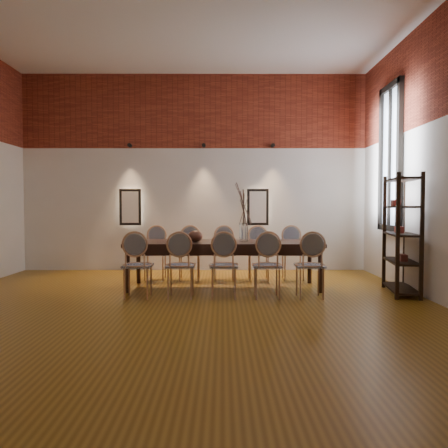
{
  "coord_description": "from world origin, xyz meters",
  "views": [
    {
      "loc": [
        0.58,
        -5.47,
        1.33
      ],
      "look_at": [
        0.6,
        1.15,
        1.05
      ],
      "focal_mm": 35.0,
      "sensor_mm": 36.0,
      "label": 1
    }
  ],
  "objects_px": {
    "chair_far_c": "(224,253)",
    "chair_far_e": "(293,254)",
    "chair_near_e": "(310,265)",
    "dining_table": "(224,265)",
    "book": "(222,241)",
    "chair_near_b": "(181,265)",
    "shelving_rack": "(402,234)",
    "chair_far_b": "(190,253)",
    "vase": "(244,232)",
    "bowl": "(195,236)",
    "chair_far_a": "(155,253)",
    "chair_near_c": "(224,265)",
    "chair_near_d": "(267,265)",
    "chair_far_d": "(258,254)",
    "chair_near_a": "(138,265)"
  },
  "relations": [
    {
      "from": "chair_far_c",
      "to": "chair_far_e",
      "type": "bearing_deg",
      "value": 180.0
    },
    {
      "from": "chair_near_e",
      "to": "chair_far_c",
      "type": "distance_m",
      "value": 1.99
    },
    {
      "from": "dining_table",
      "to": "book",
      "type": "relative_size",
      "value": 11.91
    },
    {
      "from": "chair_near_b",
      "to": "chair_far_e",
      "type": "bearing_deg",
      "value": 39.93
    },
    {
      "from": "shelving_rack",
      "to": "dining_table",
      "type": "bearing_deg",
      "value": 179.35
    },
    {
      "from": "book",
      "to": "chair_far_b",
      "type": "bearing_deg",
      "value": 126.53
    },
    {
      "from": "dining_table",
      "to": "chair_far_b",
      "type": "height_order",
      "value": "chair_far_b"
    },
    {
      "from": "chair_near_b",
      "to": "vase",
      "type": "bearing_deg",
      "value": 39.67
    },
    {
      "from": "bowl",
      "to": "dining_table",
      "type": "bearing_deg",
      "value": 5.88
    },
    {
      "from": "chair_near_b",
      "to": "chair_far_a",
      "type": "bearing_deg",
      "value": 111.71
    },
    {
      "from": "chair_near_e",
      "to": "chair_far_a",
      "type": "relative_size",
      "value": 1.0
    },
    {
      "from": "book",
      "to": "chair_far_c",
      "type": "bearing_deg",
      "value": 87.09
    },
    {
      "from": "chair_near_e",
      "to": "chair_far_e",
      "type": "xyz_separation_m",
      "value": [
        0.01,
        1.56,
        0.0
      ]
    },
    {
      "from": "chair_far_a",
      "to": "vase",
      "type": "height_order",
      "value": "vase"
    },
    {
      "from": "chair_near_e",
      "to": "chair_far_c",
      "type": "height_order",
      "value": "same"
    },
    {
      "from": "chair_near_c",
      "to": "chair_near_d",
      "type": "relative_size",
      "value": 1.0
    },
    {
      "from": "chair_near_c",
      "to": "chair_far_d",
      "type": "bearing_deg",
      "value": 68.29
    },
    {
      "from": "chair_near_a",
      "to": "book",
      "type": "distance_m",
      "value": 1.46
    },
    {
      "from": "chair_near_b",
      "to": "dining_table",
      "type": "bearing_deg",
      "value": 51.47
    },
    {
      "from": "bowl",
      "to": "chair_near_b",
      "type": "bearing_deg",
      "value": -102.54
    },
    {
      "from": "bowl",
      "to": "shelving_rack",
      "type": "height_order",
      "value": "shelving_rack"
    },
    {
      "from": "chair_far_b",
      "to": "chair_far_d",
      "type": "xyz_separation_m",
      "value": [
        1.24,
        -0.01,
        0.0
      ]
    },
    {
      "from": "dining_table",
      "to": "chair_far_a",
      "type": "bearing_deg",
      "value": 147.88
    },
    {
      "from": "chair_far_c",
      "to": "shelving_rack",
      "type": "height_order",
      "value": "shelving_rack"
    },
    {
      "from": "chair_near_a",
      "to": "chair_near_b",
      "type": "height_order",
      "value": "same"
    },
    {
      "from": "shelving_rack",
      "to": "book",
      "type": "bearing_deg",
      "value": 179.51
    },
    {
      "from": "chair_near_c",
      "to": "bowl",
      "type": "distance_m",
      "value": 0.94
    },
    {
      "from": "chair_far_a",
      "to": "chair_far_c",
      "type": "height_order",
      "value": "same"
    },
    {
      "from": "chair_near_c",
      "to": "chair_far_b",
      "type": "bearing_deg",
      "value": 111.71
    },
    {
      "from": "chair_far_d",
      "to": "chair_far_e",
      "type": "bearing_deg",
      "value": -180.0
    },
    {
      "from": "chair_far_b",
      "to": "shelving_rack",
      "type": "height_order",
      "value": "shelving_rack"
    },
    {
      "from": "dining_table",
      "to": "shelving_rack",
      "type": "bearing_deg",
      "value": -9.83
    },
    {
      "from": "chair_far_c",
      "to": "vase",
      "type": "bearing_deg",
      "value": 112.26
    },
    {
      "from": "chair_near_b",
      "to": "chair_far_a",
      "type": "height_order",
      "value": "same"
    },
    {
      "from": "chair_near_a",
      "to": "book",
      "type": "xyz_separation_m",
      "value": [
        1.21,
        0.77,
        0.3
      ]
    },
    {
      "from": "chair_far_a",
      "to": "shelving_rack",
      "type": "height_order",
      "value": "shelving_rack"
    },
    {
      "from": "shelving_rack",
      "to": "bowl",
      "type": "bearing_deg",
      "value": -178.34
    },
    {
      "from": "vase",
      "to": "shelving_rack",
      "type": "relative_size",
      "value": 0.17
    },
    {
      "from": "chair_near_b",
      "to": "chair_far_e",
      "type": "distance_m",
      "value": 2.42
    },
    {
      "from": "chair_far_e",
      "to": "book",
      "type": "xyz_separation_m",
      "value": [
        -1.28,
        -0.77,
        0.3
      ]
    },
    {
      "from": "dining_table",
      "to": "chair_near_d",
      "type": "bearing_deg",
      "value": -51.47
    },
    {
      "from": "chair_far_a",
      "to": "book",
      "type": "height_order",
      "value": "chair_far_a"
    },
    {
      "from": "chair_near_d",
      "to": "chair_near_e",
      "type": "distance_m",
      "value": 0.62
    },
    {
      "from": "vase",
      "to": "chair_far_c",
      "type": "bearing_deg",
      "value": 111.96
    },
    {
      "from": "chair_near_a",
      "to": "chair_far_c",
      "type": "distance_m",
      "value": 1.99
    },
    {
      "from": "chair_far_c",
      "to": "chair_near_e",
      "type": "bearing_deg",
      "value": 128.53
    },
    {
      "from": "vase",
      "to": "book",
      "type": "distance_m",
      "value": 0.38
    },
    {
      "from": "dining_table",
      "to": "chair_near_b",
      "type": "height_order",
      "value": "chair_near_b"
    },
    {
      "from": "chair_far_c",
      "to": "bowl",
      "type": "height_order",
      "value": "chair_far_c"
    },
    {
      "from": "chair_near_d",
      "to": "vase",
      "type": "relative_size",
      "value": 3.13
    }
  ]
}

